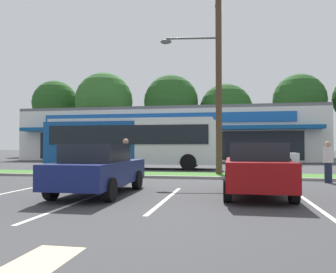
{
  "coord_description": "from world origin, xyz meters",
  "views": [
    {
      "loc": [
        4.7,
        -2.6,
        1.46
      ],
      "look_at": [
        0.9,
        18.1,
        2.07
      ],
      "focal_mm": 36.59,
      "sensor_mm": 36.0,
      "label": 1
    }
  ],
  "objects_px": {
    "utility_pole": "(216,73)",
    "city_bus": "(131,142)",
    "car_0": "(267,156)",
    "car_3": "(99,169)",
    "pedestrian_by_pole": "(328,162)",
    "car_4": "(256,169)",
    "pedestrian_near_bench": "(126,160)"
  },
  "relations": [
    {
      "from": "pedestrian_by_pole",
      "to": "car_4",
      "type": "bearing_deg",
      "value": -122.15
    },
    {
      "from": "car_3",
      "to": "pedestrian_by_pole",
      "type": "relative_size",
      "value": 2.58
    },
    {
      "from": "car_0",
      "to": "pedestrian_near_bench",
      "type": "distance_m",
      "value": 16.02
    },
    {
      "from": "utility_pole",
      "to": "car_0",
      "type": "height_order",
      "value": "utility_pole"
    },
    {
      "from": "car_0",
      "to": "car_4",
      "type": "relative_size",
      "value": 1.11
    },
    {
      "from": "utility_pole",
      "to": "pedestrian_by_pole",
      "type": "xyz_separation_m",
      "value": [
        4.55,
        -2.23,
        -4.24
      ]
    },
    {
      "from": "utility_pole",
      "to": "car_3",
      "type": "relative_size",
      "value": 2.2
    },
    {
      "from": "car_4",
      "to": "pedestrian_near_bench",
      "type": "xyz_separation_m",
      "value": [
        -4.97,
        3.03,
        0.1
      ]
    },
    {
      "from": "car_0",
      "to": "pedestrian_by_pole",
      "type": "distance_m",
      "value": 13.22
    },
    {
      "from": "car_3",
      "to": "car_4",
      "type": "distance_m",
      "value": 4.74
    },
    {
      "from": "car_0",
      "to": "pedestrian_near_bench",
      "type": "xyz_separation_m",
      "value": [
        -7.01,
        -14.4,
        0.17
      ]
    },
    {
      "from": "pedestrian_by_pole",
      "to": "utility_pole",
      "type": "bearing_deg",
      "value": 157.89
    },
    {
      "from": "utility_pole",
      "to": "city_bus",
      "type": "relative_size",
      "value": 0.84
    },
    {
      "from": "car_0",
      "to": "utility_pole",
      "type": "bearing_deg",
      "value": 72.26
    },
    {
      "from": "city_bus",
      "to": "car_3",
      "type": "distance_m",
      "value": 12.09
    },
    {
      "from": "car_4",
      "to": "pedestrian_near_bench",
      "type": "relative_size",
      "value": 2.36
    },
    {
      "from": "utility_pole",
      "to": "city_bus",
      "type": "distance_m",
      "value": 8.17
    },
    {
      "from": "car_3",
      "to": "pedestrian_near_bench",
      "type": "distance_m",
      "value": 3.55
    },
    {
      "from": "car_0",
      "to": "pedestrian_near_bench",
      "type": "bearing_deg",
      "value": 64.02
    },
    {
      "from": "pedestrian_by_pole",
      "to": "city_bus",
      "type": "bearing_deg",
      "value": 149.54
    },
    {
      "from": "pedestrian_near_bench",
      "to": "car_0",
      "type": "bearing_deg",
      "value": -16.24
    },
    {
      "from": "utility_pole",
      "to": "pedestrian_near_bench",
      "type": "distance_m",
      "value": 6.46
    },
    {
      "from": "city_bus",
      "to": "pedestrian_by_pole",
      "type": "height_order",
      "value": "city_bus"
    },
    {
      "from": "car_4",
      "to": "pedestrian_by_pole",
      "type": "relative_size",
      "value": 2.52
    },
    {
      "from": "city_bus",
      "to": "pedestrian_by_pole",
      "type": "relative_size",
      "value": 6.73
    },
    {
      "from": "city_bus",
      "to": "pedestrian_by_pole",
      "type": "bearing_deg",
      "value": -35.29
    },
    {
      "from": "pedestrian_near_bench",
      "to": "pedestrian_by_pole",
      "type": "bearing_deg",
      "value": -71.66
    },
    {
      "from": "city_bus",
      "to": "car_4",
      "type": "distance_m",
      "value": 13.41
    },
    {
      "from": "pedestrian_near_bench",
      "to": "pedestrian_by_pole",
      "type": "xyz_separation_m",
      "value": [
        8.06,
        1.22,
        -0.06
      ]
    },
    {
      "from": "car_4",
      "to": "car_3",
      "type": "bearing_deg",
      "value": 96.27
    },
    {
      "from": "city_bus",
      "to": "car_3",
      "type": "xyz_separation_m",
      "value": [
        2.46,
        -11.8,
        -0.98
      ]
    },
    {
      "from": "city_bus",
      "to": "pedestrian_near_bench",
      "type": "distance_m",
      "value": 8.59
    }
  ]
}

